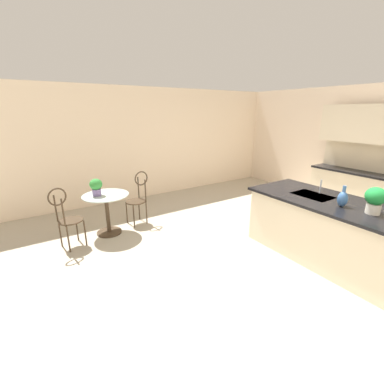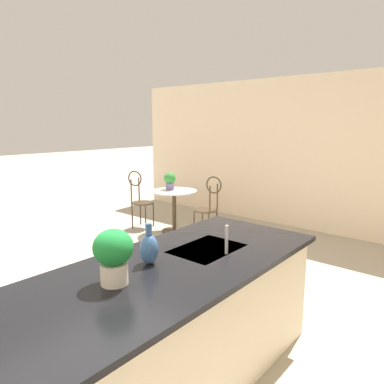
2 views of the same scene
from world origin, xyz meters
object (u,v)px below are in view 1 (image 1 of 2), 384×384
at_px(chair_near_window, 66,215).
at_px(potted_plant_counter_near, 375,199).
at_px(vase_on_counter, 343,199).
at_px(chair_by_island, 138,195).
at_px(potted_plant_on_table, 96,186).
at_px(bistro_table, 107,210).

xyz_separation_m(chair_near_window, potted_plant_counter_near, (2.98, 3.15, 0.54)).
xyz_separation_m(chair_near_window, vase_on_counter, (2.63, 3.08, 0.46)).
distance_m(chair_by_island, potted_plant_counter_near, 3.81).
bearing_deg(potted_plant_counter_near, chair_by_island, -151.17).
bearing_deg(potted_plant_on_table, vase_on_counter, 41.60).
xyz_separation_m(chair_near_window, chair_by_island, (-0.33, 1.33, 0.00)).
distance_m(bistro_table, chair_near_window, 0.72).
distance_m(chair_near_window, potted_plant_on_table, 0.68).
xyz_separation_m(bistro_table, chair_by_island, (-0.14, 0.65, 0.13)).
height_order(chair_by_island, potted_plant_counter_near, potted_plant_counter_near).
bearing_deg(bistro_table, potted_plant_counter_near, 37.95).
relative_size(potted_plant_on_table, vase_on_counter, 1.04).
relative_size(potted_plant_counter_near, vase_on_counter, 1.18).
bearing_deg(chair_near_window, potted_plant_on_table, 112.34).
bearing_deg(chair_near_window, bistro_table, 105.30).
xyz_separation_m(bistro_table, potted_plant_on_table, (-0.04, -0.13, 0.46)).
relative_size(bistro_table, vase_on_counter, 2.78).
distance_m(bistro_table, potted_plant_counter_near, 4.07).
relative_size(chair_by_island, potted_plant_on_table, 3.49).
bearing_deg(potted_plant_on_table, chair_by_island, 97.29).
xyz_separation_m(bistro_table, vase_on_counter, (2.81, 2.40, 0.58)).
bearing_deg(chair_by_island, bistro_table, -77.92).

